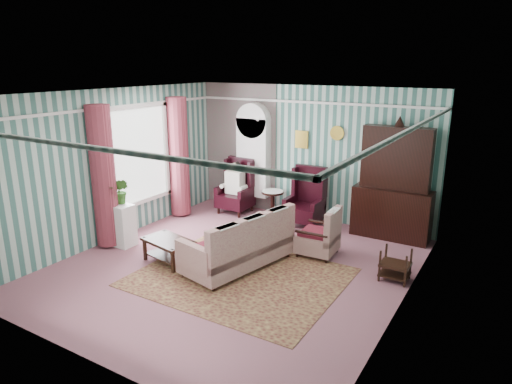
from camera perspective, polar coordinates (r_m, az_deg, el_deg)
The scene contains 17 objects.
floor at distance 7.90m, azimuth -2.69°, elevation -9.27°, with size 6.00×6.00×0.00m, color #94565F.
room_shell at distance 7.77m, azimuth -5.98°, elevation 5.80°, with size 5.53×6.02×2.91m.
bookcase at distance 10.51m, azimuth -0.35°, elevation 3.62°, with size 0.80×0.28×2.24m, color white.
dresser_hutch at distance 9.17m, azimuth 16.88°, elevation 1.47°, with size 1.50×0.56×2.36m, color black.
wingback_left at distance 10.44m, azimuth -2.63°, elevation 0.72°, with size 0.76×0.80×1.25m, color black.
wingback_right at distance 9.62m, azimuth 6.10°, elevation -0.69°, with size 0.76×0.80×1.25m, color black.
seated_woman at distance 10.45m, azimuth -2.63°, elevation 0.54°, with size 0.44×0.40×1.18m, color beige, non-canonical shape.
round_side_table at distance 10.21m, azimuth 2.08°, elevation -1.53°, with size 0.50×0.50×0.60m, color black.
nest_table at distance 7.66m, azimuth 17.02°, elevation -8.63°, with size 0.45×0.38×0.54m, color black.
plant_stand at distance 9.02m, azimuth -16.66°, elevation -3.94°, with size 0.55×0.35×0.80m, color silver.
rug at distance 7.52m, azimuth -2.04°, elevation -10.57°, with size 3.20×2.60×0.01m, color #53221B.
sofa at distance 7.69m, azimuth -2.30°, elevation -5.53°, with size 1.99×1.02×1.10m, color beige.
floral_armchair at distance 8.22m, azimuth 7.76°, elevation -4.33°, with size 0.74×0.76×1.07m, color beige.
coffee_table at distance 8.10m, azimuth -10.84°, elevation -7.26°, with size 0.90×0.55×0.42m, color black.
potted_plant_a at distance 8.79m, azimuth -17.69°, elevation -0.39°, with size 0.37×0.32×0.41m, color #244B17.
potted_plant_b at distance 8.86m, azimuth -16.44°, elevation 0.10°, with size 0.27×0.22×0.49m, color #20571B.
potted_plant_c at distance 8.92m, azimuth -16.80°, elevation -0.21°, with size 0.21×0.21×0.37m, color #235119.
Camera 1 is at (3.98, -5.94, 3.36)m, focal length 32.00 mm.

